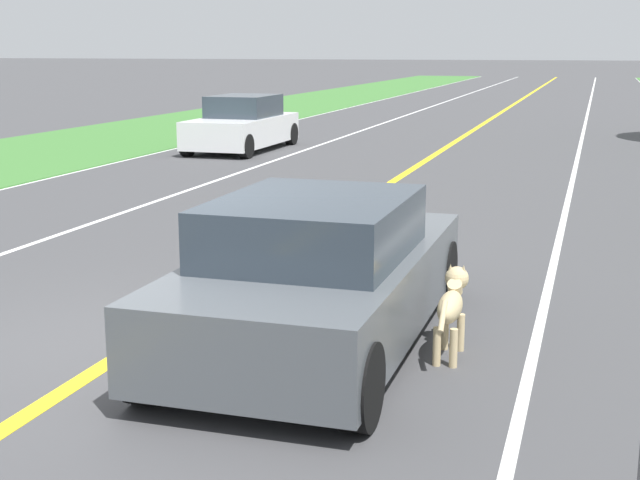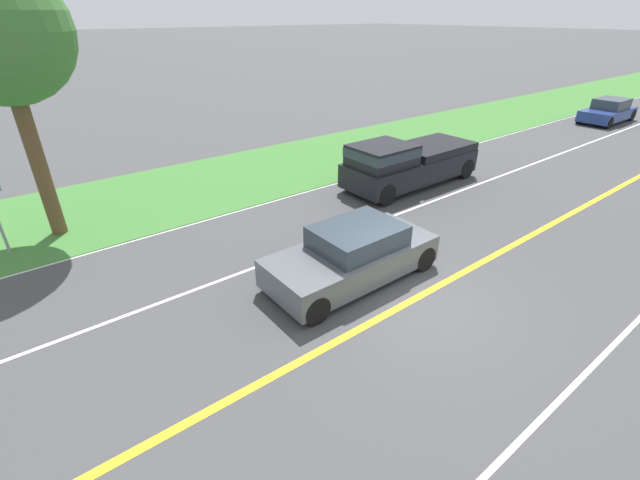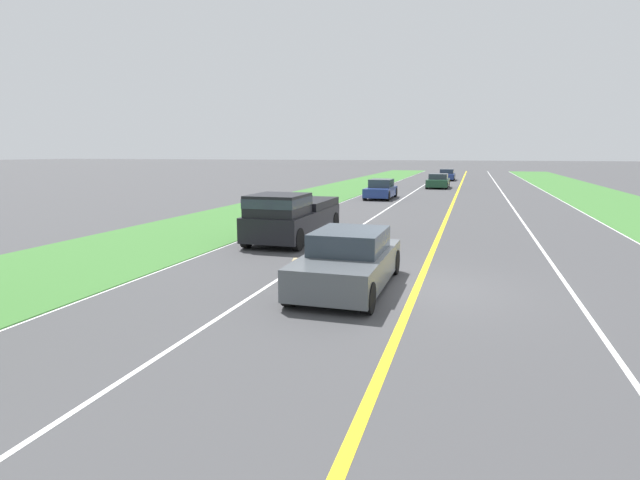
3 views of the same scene
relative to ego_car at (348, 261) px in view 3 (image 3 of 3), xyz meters
name	(u,v)px [view 3 (image 3 of 3)]	position (x,y,z in m)	size (l,w,h in m)	color
ground_plane	(417,288)	(-1.59, -0.50, -0.65)	(400.00, 400.00, 0.00)	#424244
centre_divider_line	(417,287)	(-1.59, -0.50, -0.65)	(0.18, 160.00, 0.01)	yellow
lane_edge_line_right	(166,268)	(5.41, -0.50, -0.65)	(0.14, 160.00, 0.01)	white
lane_dash_same_dir	(282,277)	(1.91, -0.50, -0.65)	(0.10, 160.00, 0.01)	white
lane_dash_oncoming	(577,300)	(-5.09, -0.50, -0.65)	(0.10, 160.00, 0.01)	white
grass_verge_right	(79,261)	(8.41, -0.50, -0.64)	(6.00, 160.00, 0.03)	#3D7533
ego_car	(348,261)	(0.00, 0.00, 0.00)	(1.90, 4.34, 1.39)	#51565B
dog	(300,266)	(1.20, 0.07, -0.18)	(0.22, 1.12, 0.76)	#D1B784
pickup_truck	(292,215)	(3.62, -5.95, 0.26)	(2.06, 5.59, 1.80)	black
car_trailing_near	(381,190)	(3.45, -23.70, -0.02)	(1.80, 4.20, 1.36)	navy
car_trailing_mid	(438,181)	(0.30, -35.82, -0.04)	(1.93, 4.20, 1.30)	#1E472D
car_trailing_far	(447,175)	(0.22, -49.28, -0.04)	(1.81, 4.56, 1.30)	navy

